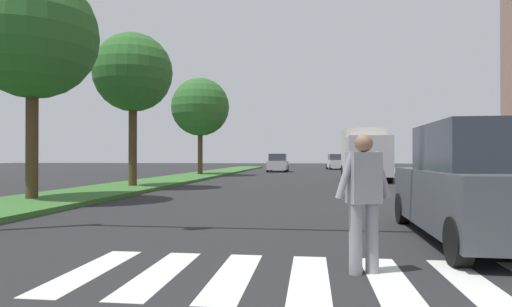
{
  "coord_description": "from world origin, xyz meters",
  "views": [
    {
      "loc": [
        0.02,
        2.03,
        1.41
      ],
      "look_at": [
        -2.04,
        18.3,
        1.54
      ],
      "focal_mm": 30.76,
      "sensor_mm": 36.0,
      "label": 1
    }
  ],
  "objects_px": {
    "tree_mid": "(32,35)",
    "tree_distant": "(200,107)",
    "pedestrian_performer": "(364,196)",
    "truck_box_delivery": "(364,153)",
    "suv_crossing": "(479,186)",
    "tree_far": "(133,73)",
    "sedan_distant": "(278,163)",
    "sedan_midblock": "(359,167)",
    "sedan_far_horizon": "(336,162)"
  },
  "relations": [
    {
      "from": "sedan_far_horizon",
      "to": "suv_crossing",
      "type": "bearing_deg",
      "value": -89.99
    },
    {
      "from": "pedestrian_performer",
      "to": "truck_box_delivery",
      "type": "bearing_deg",
      "value": 83.31
    },
    {
      "from": "pedestrian_performer",
      "to": "truck_box_delivery",
      "type": "distance_m",
      "value": 21.24
    },
    {
      "from": "sedan_distant",
      "to": "tree_far",
      "type": "bearing_deg",
      "value": -101.36
    },
    {
      "from": "tree_mid",
      "to": "suv_crossing",
      "type": "bearing_deg",
      "value": -22.68
    },
    {
      "from": "tree_distant",
      "to": "sedan_far_horizon",
      "type": "xyz_separation_m",
      "value": [
        11.02,
        18.43,
        -4.34
      ]
    },
    {
      "from": "sedan_distant",
      "to": "truck_box_delivery",
      "type": "height_order",
      "value": "truck_box_delivery"
    },
    {
      "from": "sedan_far_horizon",
      "to": "truck_box_delivery",
      "type": "bearing_deg",
      "value": -89.19
    },
    {
      "from": "pedestrian_performer",
      "to": "tree_distant",
      "type": "bearing_deg",
      "value": 108.52
    },
    {
      "from": "tree_distant",
      "to": "truck_box_delivery",
      "type": "height_order",
      "value": "tree_distant"
    },
    {
      "from": "tree_mid",
      "to": "sedan_distant",
      "type": "height_order",
      "value": "tree_mid"
    },
    {
      "from": "tree_mid",
      "to": "tree_distant",
      "type": "height_order",
      "value": "tree_distant"
    },
    {
      "from": "tree_mid",
      "to": "truck_box_delivery",
      "type": "relative_size",
      "value": 1.13
    },
    {
      "from": "tree_far",
      "to": "truck_box_delivery",
      "type": "distance_m",
      "value": 14.0
    },
    {
      "from": "sedan_far_horizon",
      "to": "tree_distant",
      "type": "bearing_deg",
      "value": -120.87
    },
    {
      "from": "tree_far",
      "to": "tree_distant",
      "type": "relative_size",
      "value": 0.94
    },
    {
      "from": "sedan_midblock",
      "to": "sedan_distant",
      "type": "relative_size",
      "value": 1.09
    },
    {
      "from": "tree_far",
      "to": "sedan_far_horizon",
      "type": "bearing_deg",
      "value": 71.63
    },
    {
      "from": "pedestrian_performer",
      "to": "tree_far",
      "type": "bearing_deg",
      "value": 122.95
    },
    {
      "from": "tree_mid",
      "to": "sedan_distant",
      "type": "distance_m",
      "value": 30.06
    },
    {
      "from": "tree_distant",
      "to": "suv_crossing",
      "type": "distance_m",
      "value": 26.96
    },
    {
      "from": "tree_mid",
      "to": "truck_box_delivery",
      "type": "xyz_separation_m",
      "value": [
        11.57,
        14.11,
        -3.51
      ]
    },
    {
      "from": "tree_far",
      "to": "sedan_midblock",
      "type": "bearing_deg",
      "value": 44.79
    },
    {
      "from": "tree_mid",
      "to": "pedestrian_performer",
      "type": "height_order",
      "value": "tree_mid"
    },
    {
      "from": "tree_mid",
      "to": "tree_distant",
      "type": "relative_size",
      "value": 0.97
    },
    {
      "from": "tree_distant",
      "to": "suv_crossing",
      "type": "xyz_separation_m",
      "value": [
        11.02,
        -24.24,
        -4.21
      ]
    },
    {
      "from": "sedan_far_horizon",
      "to": "pedestrian_performer",
      "type": "bearing_deg",
      "value": -92.72
    },
    {
      "from": "truck_box_delivery",
      "to": "tree_mid",
      "type": "bearing_deg",
      "value": -129.35
    },
    {
      "from": "sedan_distant",
      "to": "suv_crossing",
      "type": "bearing_deg",
      "value": -80.08
    },
    {
      "from": "tree_mid",
      "to": "truck_box_delivery",
      "type": "distance_m",
      "value": 18.59
    },
    {
      "from": "tree_distant",
      "to": "sedan_distant",
      "type": "distance_m",
      "value": 11.81
    },
    {
      "from": "tree_far",
      "to": "suv_crossing",
      "type": "height_order",
      "value": "tree_far"
    },
    {
      "from": "truck_box_delivery",
      "to": "suv_crossing",
      "type": "bearing_deg",
      "value": -91.01
    },
    {
      "from": "sedan_distant",
      "to": "sedan_far_horizon",
      "type": "relative_size",
      "value": 1.02
    },
    {
      "from": "tree_mid",
      "to": "truck_box_delivery",
      "type": "bearing_deg",
      "value": 50.65
    },
    {
      "from": "suv_crossing",
      "to": "sedan_midblock",
      "type": "relative_size",
      "value": 0.99
    },
    {
      "from": "sedan_far_horizon",
      "to": "truck_box_delivery",
      "type": "distance_m",
      "value": 23.88
    },
    {
      "from": "suv_crossing",
      "to": "sedan_midblock",
      "type": "distance_m",
      "value": 21.63
    },
    {
      "from": "tree_far",
      "to": "pedestrian_performer",
      "type": "relative_size",
      "value": 3.99
    },
    {
      "from": "tree_distant",
      "to": "pedestrian_performer",
      "type": "distance_m",
      "value": 28.27
    },
    {
      "from": "sedan_midblock",
      "to": "sedan_distant",
      "type": "xyz_separation_m",
      "value": [
        -6.27,
        12.34,
        0.02
      ]
    },
    {
      "from": "truck_box_delivery",
      "to": "sedan_midblock",
      "type": "bearing_deg",
      "value": 90.02
    },
    {
      "from": "tree_far",
      "to": "sedan_distant",
      "type": "xyz_separation_m",
      "value": [
        4.66,
        23.19,
        -4.33
      ]
    },
    {
      "from": "truck_box_delivery",
      "to": "sedan_far_horizon",
      "type": "bearing_deg",
      "value": 90.81
    },
    {
      "from": "truck_box_delivery",
      "to": "sedan_distant",
      "type": "bearing_deg",
      "value": 112.47
    },
    {
      "from": "sedan_midblock",
      "to": "sedan_distant",
      "type": "height_order",
      "value": "sedan_distant"
    },
    {
      "from": "tree_mid",
      "to": "pedestrian_performer",
      "type": "distance_m",
      "value": 12.21
    },
    {
      "from": "tree_far",
      "to": "suv_crossing",
      "type": "distance_m",
      "value": 15.69
    },
    {
      "from": "tree_far",
      "to": "sedan_distant",
      "type": "bearing_deg",
      "value": 78.64
    },
    {
      "from": "tree_mid",
      "to": "sedan_far_horizon",
      "type": "relative_size",
      "value": 1.66
    }
  ]
}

